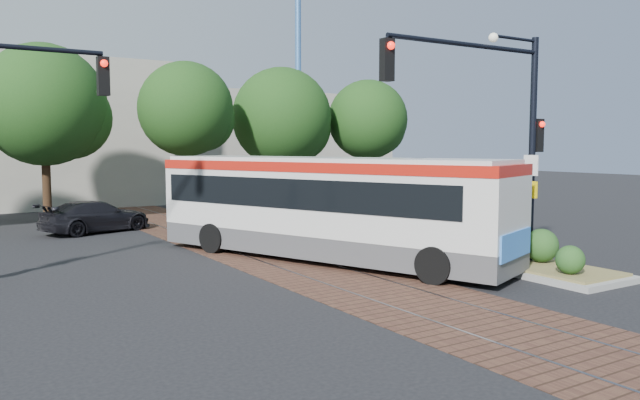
{
  "coord_description": "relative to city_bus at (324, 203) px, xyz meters",
  "views": [
    {
      "loc": [
        -8.75,
        -12.06,
        3.34
      ],
      "look_at": [
        1.84,
        4.81,
        1.6
      ],
      "focal_mm": 35.0,
      "sensor_mm": 36.0,
      "label": 1
    }
  ],
  "objects": [
    {
      "name": "city_bus",
      "position": [
        0.0,
        0.0,
        0.0
      ],
      "size": [
        6.37,
        11.26,
        3.0
      ],
      "rotation": [
        0.0,
        0.0,
        0.38
      ],
      "color": "#464648",
      "rests_on": "ground"
    },
    {
      "name": "crane",
      "position": [
        17.04,
        30.82,
        9.21
      ],
      "size": [
        8.0,
        0.5,
        18.0
      ],
      "color": "#3F72B2",
      "rests_on": "ground"
    },
    {
      "name": "trackbed",
      "position": [
        -0.96,
        0.82,
        -1.66
      ],
      "size": [
        3.6,
        40.0,
        0.02
      ],
      "color": "brown",
      "rests_on": "ground"
    },
    {
      "name": "tree_row",
      "position": [
        0.25,
        13.24,
        3.18
      ],
      "size": [
        26.4,
        5.6,
        7.67
      ],
      "color": "#382314",
      "rests_on": "ground"
    },
    {
      "name": "parked_car",
      "position": [
        -4.33,
        9.6,
        -1.06
      ],
      "size": [
        4.56,
        2.94,
        1.23
      ],
      "primitive_type": "imported",
      "rotation": [
        0.0,
        0.0,
        1.88
      ],
      "color": "black",
      "rests_on": "ground"
    },
    {
      "name": "ground",
      "position": [
        -0.96,
        -3.18,
        -1.67
      ],
      "size": [
        120.0,
        120.0,
        0.0
      ],
      "primitive_type": "plane",
      "color": "black",
      "rests_on": "ground"
    },
    {
      "name": "traffic_island",
      "position": [
        3.86,
        -4.08,
        -1.34
      ],
      "size": [
        2.2,
        5.2,
        1.13
      ],
      "color": "gray",
      "rests_on": "ground"
    },
    {
      "name": "signal_pole_main",
      "position": [
        2.9,
        -3.99,
        2.49
      ],
      "size": [
        5.49,
        0.46,
        6.0
      ],
      "color": "black",
      "rests_on": "ground"
    },
    {
      "name": "warehouses",
      "position": [
        -1.49,
        25.57,
        2.14
      ],
      "size": [
        40.0,
        13.0,
        8.0
      ],
      "color": "#ADA899",
      "rests_on": "ground"
    }
  ]
}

